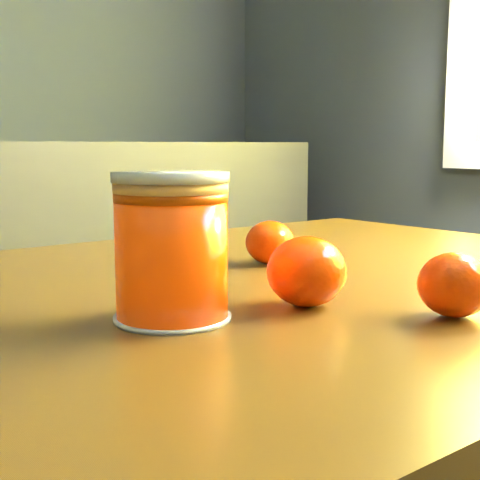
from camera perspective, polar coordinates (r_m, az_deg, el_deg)
table at (r=0.70m, az=0.77°, el=-11.21°), size 1.09×0.82×0.76m
juice_glass at (r=0.52m, az=-5.85°, el=-0.65°), size 0.09×0.09×0.11m
orange_front at (r=0.57m, az=5.71°, el=-2.68°), size 0.09×0.09×0.06m
orange_back at (r=0.77m, az=2.58°, el=-0.20°), size 0.08×0.08×0.05m
orange_extra at (r=0.56m, az=17.85°, el=-3.65°), size 0.06×0.06×0.05m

